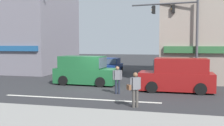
# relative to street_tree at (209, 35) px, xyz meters

# --- Properties ---
(ground_plane) EXTENTS (120.00, 120.00, 0.00)m
(ground_plane) POSITION_rel_street_tree_xyz_m (-7.72, -5.37, -3.72)
(ground_plane) COLOR #2B2B2D
(lane_marking_stripe) EXTENTS (9.00, 0.24, 0.01)m
(lane_marking_stripe) POSITION_rel_street_tree_xyz_m (-7.72, -8.87, -3.71)
(lane_marking_stripe) COLOR silver
(lane_marking_stripe) RESTS_ON ground
(sidewalk_curb) EXTENTS (40.00, 5.00, 0.16)m
(sidewalk_curb) POSITION_rel_street_tree_xyz_m (-7.72, -13.87, -3.64)
(sidewalk_curb) COLOR gray
(sidewalk_curb) RESTS_ON ground
(building_left_block) EXTENTS (12.12, 9.88, 10.12)m
(building_left_block) POSITION_rel_street_tree_xyz_m (-20.64, 4.37, 1.34)
(building_left_block) COLOR slate
(building_left_block) RESTS_ON ground
(street_tree) EXTENTS (3.06, 3.06, 5.27)m
(street_tree) POSITION_rel_street_tree_xyz_m (0.00, 0.00, 0.00)
(street_tree) COLOR #4C3823
(street_tree) RESTS_ON ground
(utility_pole_near_left) EXTENTS (1.40, 0.22, 7.86)m
(utility_pole_near_left) POSITION_rel_street_tree_xyz_m (-14.73, -0.07, 0.36)
(utility_pole_near_left) COLOR brown
(utility_pole_near_left) RESTS_ON ground
(traffic_light_mast) EXTENTS (4.85, 0.80, 6.20)m
(traffic_light_mast) POSITION_rel_street_tree_xyz_m (-2.11, -2.66, 0.46)
(traffic_light_mast) COLOR #47474C
(traffic_light_mast) RESTS_ON ground
(van_approaching_near) EXTENTS (4.69, 2.21, 2.11)m
(van_approaching_near) POSITION_rel_street_tree_xyz_m (-9.14, -3.87, -2.71)
(van_approaching_near) COLOR #1E6033
(van_approaching_near) RESTS_ON ground
(van_crossing_center) EXTENTS (4.61, 2.05, 2.11)m
(van_crossing_center) POSITION_rel_street_tree_xyz_m (-2.45, -5.25, -2.71)
(van_crossing_center) COLOR maroon
(van_crossing_center) RESTS_ON ground
(sedan_waiting_far) EXTENTS (1.89, 4.10, 1.58)m
(sedan_waiting_far) POSITION_rel_street_tree_xyz_m (-9.06, 3.89, -3.01)
(sedan_waiting_far) COLOR navy
(sedan_waiting_far) RESTS_ON ground
(pedestrian_foreground_with_bag) EXTENTS (0.65, 0.50, 1.67)m
(pedestrian_foreground_with_bag) POSITION_rel_street_tree_xyz_m (-4.42, -10.09, -2.76)
(pedestrian_foreground_with_bag) COLOR #4C4742
(pedestrian_foreground_with_bag) RESTS_ON ground
(pedestrian_mid_crossing) EXTENTS (0.54, 0.33, 1.67)m
(pedestrian_mid_crossing) POSITION_rel_street_tree_xyz_m (-5.97, -6.96, -2.77)
(pedestrian_mid_crossing) COLOR #232838
(pedestrian_mid_crossing) RESTS_ON ground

